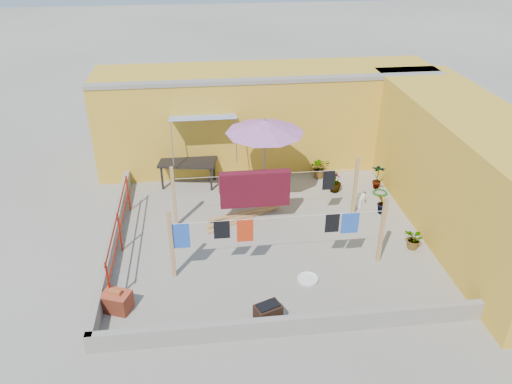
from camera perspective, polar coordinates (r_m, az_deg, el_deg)
The scene contains 21 objects.
ground at distance 13.41m, azimuth 1.61°, elevation -5.02°, with size 80.00×80.00×0.00m, color #9E998E.
wall_back at distance 16.89m, azimuth 1.10°, elevation 8.62°, with size 11.00×3.27×3.21m.
wall_right at distance 14.24m, azimuth 22.91°, elevation 2.10°, with size 2.40×9.00×3.20m, color gold.
parapet_front at distance 10.53m, azimuth 4.49°, elevation -14.93°, with size 8.30×0.16×0.44m, color gray.
parapet_left at distance 13.40m, azimuth -15.98°, elevation -5.20°, with size 0.16×7.30×0.44m, color gray.
red_railing at distance 12.93m, azimuth -15.39°, elevation -3.82°, with size 0.05×4.20×1.10m.
clothesline_rig at distance 13.34m, azimuth 0.15°, elevation -0.16°, with size 5.09×2.35×1.80m.
patio_umbrella at distance 13.91m, azimuth 1.00°, elevation 7.43°, with size 2.86×2.86×2.66m.
outdoor_table at distance 15.72m, azimuth -7.82°, elevation 3.27°, with size 1.87×1.15×0.82m.
brick_stack at distance 11.42m, azimuth -15.64°, elevation -11.94°, with size 0.72×0.63×0.52m.
lumber_pile at distance 14.10m, azimuth -1.57°, elevation -2.82°, with size 2.21×1.19×0.14m.
brazier at distance 10.72m, azimuth 1.37°, elevation -13.73°, with size 0.63×0.53×0.48m.
white_basin at distance 11.94m, azimuth 5.94°, elevation -9.85°, with size 0.50×0.50×0.09m.
water_jug_a at distance 15.09m, azimuth 11.92°, elevation -0.79°, with size 0.23×0.23×0.36m.
water_jug_b at distance 14.95m, azimuth 11.64°, elevation -1.14°, with size 0.21×0.21×0.32m.
green_hose at distance 15.83m, azimuth 13.99°, elevation -0.07°, with size 0.47×0.47×0.07m.
plant_back_a at distance 16.33m, azimuth 7.33°, elevation 2.80°, with size 0.63×0.54×0.70m, color #1F5E1B.
plant_back_b at distance 15.54m, azimuth 9.04°, elevation 1.20°, with size 0.38×0.38×0.69m, color #1F5E1B.
plant_right_a at distance 15.94m, azimuth 13.75°, elevation 1.78°, with size 0.45×0.30×0.85m, color #1F5E1B.
plant_right_b at distance 14.64m, azimuth 14.23°, elevation -1.28°, with size 0.37×0.30×0.67m, color #1F5E1B.
plant_right_c at distance 13.40m, azimuth 17.68°, elevation -5.16°, with size 0.52×0.45×0.58m, color #1F5E1B.
Camera 1 is at (-1.67, -10.97, 7.53)m, focal length 35.00 mm.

